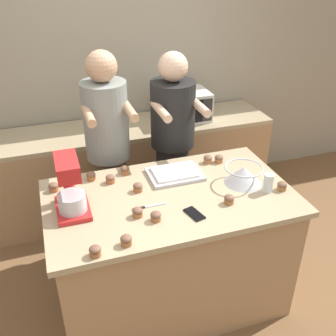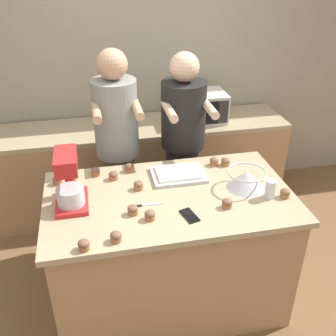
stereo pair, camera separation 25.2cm
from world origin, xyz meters
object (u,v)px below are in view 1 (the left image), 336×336
object	(u,v)px
microwave_oven	(185,106)
drinking_glass	(268,183)
cupcake_2	(126,240)
cupcake_10	(110,179)
knife	(147,207)
cupcake_9	(54,187)
cupcake_5	(229,199)
cupcake_4	(91,176)
cell_phone	(194,214)
cupcake_3	(208,159)
cupcake_8	(282,186)
person_left	(109,155)
mixing_bowl	(243,174)
cupcake_1	(156,216)
person_right	(173,149)
cupcake_0	(95,251)
cupcake_6	(219,159)
cupcake_7	(138,187)
cupcake_11	(125,170)
stand_mixer	(70,189)
baking_tray	(175,174)

from	to	relation	value
microwave_oven	drinking_glass	distance (m)	1.46
cupcake_2	cupcake_10	distance (m)	0.67
drinking_glass	knife	distance (m)	0.81
cupcake_9	cupcake_5	bearing A→B (deg)	-25.67
cupcake_4	knife	bearing A→B (deg)	-57.57
cell_phone	cupcake_3	world-z (taller)	cupcake_3
cupcake_8	person_left	bearing A→B (deg)	137.37
knife	cupcake_10	xyz separation A→B (m)	(-0.16, 0.36, 0.03)
mixing_bowl	cupcake_1	bearing A→B (deg)	-162.56
person_right	cupcake_5	distance (m)	0.95
person_right	knife	bearing A→B (deg)	-118.85
knife	cupcake_4	distance (m)	0.52
cupcake_5	drinking_glass	bearing A→B (deg)	8.90
cupcake_0	cupcake_5	size ratio (longest dim) A/B	1.00
cupcake_2	cupcake_6	distance (m)	1.12
cupcake_6	cupcake_8	size ratio (longest dim) A/B	1.00
microwave_oven	cupcake_6	world-z (taller)	microwave_oven
cupcake_7	cupcake_8	size ratio (longest dim) A/B	1.00
cupcake_5	cupcake_7	world-z (taller)	same
drinking_glass	cupcake_1	bearing A→B (deg)	-174.91
cupcake_3	cupcake_10	distance (m)	0.75
cupcake_5	cupcake_11	size ratio (longest dim) A/B	1.00
cupcake_0	cupcake_8	distance (m)	1.31
microwave_oven	drinking_glass	bearing A→B (deg)	-88.63
stand_mixer	baking_tray	xyz separation A→B (m)	(0.74, 0.20, -0.14)
cupcake_0	cupcake_11	size ratio (longest dim) A/B	1.00
cupcake_3	cupcake_11	world-z (taller)	same
person_right	cupcake_10	world-z (taller)	person_right
cupcake_6	cupcake_11	bearing A→B (deg)	175.24
person_right	microwave_oven	world-z (taller)	person_right
mixing_bowl	cupcake_2	bearing A→B (deg)	-157.62
baking_tray	person_right	bearing A→B (deg)	72.56
drinking_glass	mixing_bowl	bearing A→B (deg)	125.99
person_right	cupcake_2	xyz separation A→B (m)	(-0.66, -1.13, 0.09)
microwave_oven	cupcake_5	distance (m)	1.53
cell_phone	cupcake_11	world-z (taller)	cupcake_11
baking_tray	cupcake_2	distance (m)	0.79
cupcake_6	cupcake_7	size ratio (longest dim) A/B	1.00
person_right	stand_mixer	world-z (taller)	person_right
mixing_bowl	cupcake_8	distance (m)	0.26
person_right	cupcake_0	size ratio (longest dim) A/B	26.10
person_right	cupcake_1	distance (m)	1.07
person_right	cupcake_2	size ratio (longest dim) A/B	26.10
cupcake_9	cupcake_8	bearing A→B (deg)	-18.01
cupcake_0	cupcake_6	xyz separation A→B (m)	(1.05, 0.72, 0.00)
stand_mixer	baking_tray	size ratio (longest dim) A/B	0.99
person_right	cupcake_3	size ratio (longest dim) A/B	26.10
person_left	stand_mixer	xyz separation A→B (m)	(-0.36, -0.71, 0.19)
cupcake_10	cupcake_5	bearing A→B (deg)	-36.11
stand_mixer	cupcake_4	size ratio (longest dim) A/B	5.69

